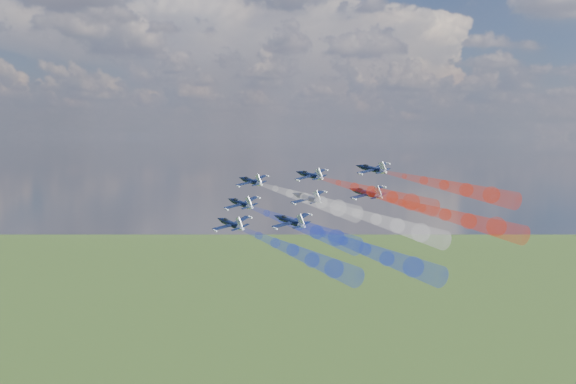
# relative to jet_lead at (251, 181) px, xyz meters

# --- Properties ---
(jet_lead) EXTENTS (17.18, 17.17, 7.63)m
(jet_lead) POSITION_rel_jet_lead_xyz_m (0.00, 0.00, 0.00)
(jet_lead) COLOR black
(trail_lead) EXTENTS (34.00, 32.45, 10.02)m
(trail_lead) POSITION_rel_jet_lead_xyz_m (19.55, -18.06, -2.96)
(trail_lead) COLOR white
(jet_inner_left) EXTENTS (17.18, 17.17, 7.63)m
(jet_inner_left) POSITION_rel_jet_lead_xyz_m (2.01, -17.52, -4.81)
(jet_inner_left) COLOR black
(trail_inner_left) EXTENTS (34.00, 32.45, 10.02)m
(trail_inner_left) POSITION_rel_jet_lead_xyz_m (21.56, -35.58, -7.77)
(trail_inner_left) COLOR #182FCD
(jet_inner_right) EXTENTS (17.18, 17.17, 7.63)m
(jet_inner_right) POSITION_rel_jet_lead_xyz_m (17.79, -1.19, 2.04)
(jet_inner_right) COLOR black
(trail_inner_right) EXTENTS (34.00, 32.45, 10.02)m
(trail_inner_right) POSITION_rel_jet_lead_xyz_m (37.35, -19.25, -0.92)
(trail_inner_right) COLOR red
(jet_outer_left) EXTENTS (17.18, 17.17, 7.63)m
(jet_outer_left) POSITION_rel_jet_lead_xyz_m (3.74, -32.06, -8.44)
(jet_outer_left) COLOR black
(trail_outer_left) EXTENTS (34.00, 32.45, 10.02)m
(trail_outer_left) POSITION_rel_jet_lead_xyz_m (23.29, -50.12, -11.40)
(trail_outer_left) COLOR #182FCD
(jet_center_third) EXTENTS (17.18, 17.17, 7.63)m
(jet_center_third) POSITION_rel_jet_lead_xyz_m (20.12, -17.62, -2.96)
(jet_center_third) COLOR black
(trail_center_third) EXTENTS (34.00, 32.45, 10.02)m
(trail_center_third) POSITION_rel_jet_lead_xyz_m (39.68, -35.68, -5.92)
(trail_center_third) COLOR white
(jet_outer_right) EXTENTS (17.18, 17.17, 7.63)m
(jet_outer_right) POSITION_rel_jet_lead_xyz_m (35.55, -2.60, 4.07)
(jet_outer_right) COLOR black
(trail_outer_right) EXTENTS (34.00, 32.45, 10.02)m
(trail_outer_right) POSITION_rel_jet_lead_xyz_m (55.10, -20.66, 1.11)
(trail_outer_right) COLOR red
(jet_rear_left) EXTENTS (17.18, 17.17, 7.63)m
(jet_rear_left) POSITION_rel_jet_lead_xyz_m (19.35, -34.79, -7.07)
(jet_rear_left) COLOR black
(trail_rear_left) EXTENTS (34.00, 32.45, 10.02)m
(trail_rear_left) POSITION_rel_jet_lead_xyz_m (38.91, -52.85, -10.03)
(trail_rear_left) COLOR #182FCD
(jet_rear_right) EXTENTS (17.18, 17.17, 7.63)m
(jet_rear_right) POSITION_rel_jet_lead_xyz_m (35.60, -17.21, -1.48)
(jet_rear_right) COLOR black
(trail_rear_right) EXTENTS (34.00, 32.45, 10.02)m
(trail_rear_right) POSITION_rel_jet_lead_xyz_m (55.16, -35.27, -4.44)
(trail_rear_right) COLOR red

